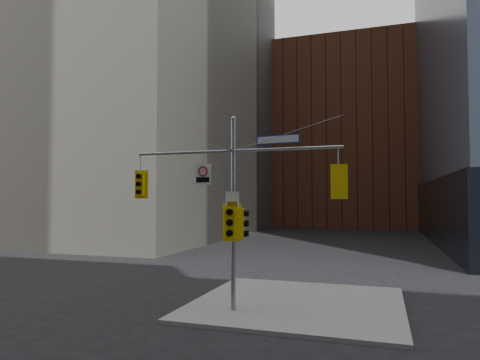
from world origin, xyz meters
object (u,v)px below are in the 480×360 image
Objects in this scene: traffic_light_pole_side at (242,223)px; regulatory_sign_arm at (203,173)px; street_sign_blade at (278,139)px; traffic_light_pole_front at (231,222)px; traffic_light_west_arm at (140,184)px; traffic_light_east_arm at (339,182)px; signal_assembly at (233,193)px.

traffic_light_pole_side is 2.42m from regulatory_sign_arm.
street_sign_blade is at bearing -0.14° from regulatory_sign_arm.
traffic_light_west_arm is at bearing 167.78° from traffic_light_pole_front.
traffic_light_west_arm is at bearing 178.72° from regulatory_sign_arm.
regulatory_sign_arm is at bearing -12.08° from traffic_light_west_arm.
traffic_light_east_arm is 5.05m from regulatory_sign_arm.
regulatory_sign_arm reaches higher than traffic_light_pole_front.
traffic_light_pole_front is (-3.82, -0.27, -1.44)m from traffic_light_east_arm.
signal_assembly is 1.09m from traffic_light_pole_front.
regulatory_sign_arm is (-5.04, -0.02, 0.38)m from traffic_light_east_arm.
traffic_light_east_arm is 0.72× the size of street_sign_blade.
traffic_light_east_arm is (3.82, 0.00, 0.38)m from signal_assembly.
traffic_light_pole_front is at bearing -90.21° from signal_assembly.
traffic_light_pole_side is (4.28, 0.00, -1.49)m from traffic_light_west_arm.
signal_assembly is 3.84m from traffic_light_east_arm.
traffic_light_pole_front is (-0.00, -0.27, -1.05)m from signal_assembly.
traffic_light_pole_side is 0.68× the size of street_sign_blade.
traffic_light_pole_front is 3.45m from street_sign_blade.
traffic_light_west_arm is 4.53m from traffic_light_pole_side.
traffic_light_pole_side is (0.33, 0.02, -1.11)m from signal_assembly.
traffic_light_east_arm is 2.63m from street_sign_blade.
traffic_light_east_arm is 1.05× the size of traffic_light_pole_side.
traffic_light_pole_side is 0.44m from traffic_light_pole_front.
traffic_light_west_arm reaches higher than traffic_light_pole_side.
traffic_light_west_arm is 4.21m from traffic_light_pole_front.
regulatory_sign_arm is at bearing -172.80° from street_sign_blade.
traffic_light_east_arm is 3.80m from traffic_light_pole_side.
signal_assembly is 10.04× the size of regulatory_sign_arm.
signal_assembly is 6.99× the size of traffic_light_west_arm.
traffic_light_pole_side is 1.42× the size of regulatory_sign_arm.
signal_assembly reaches higher than street_sign_blade.
signal_assembly is at bearing 0.36° from regulatory_sign_arm.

